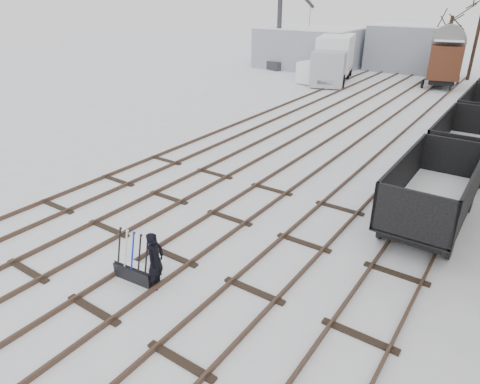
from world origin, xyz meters
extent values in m
plane|color=white|center=(0.00, 0.00, 0.00)|extent=(120.00, 120.00, 0.00)
cube|color=black|center=(-6.72, 14.00, 0.07)|extent=(0.07, 52.00, 0.15)
cube|color=black|center=(-5.28, 14.00, 0.07)|extent=(0.07, 52.00, 0.15)
cube|color=black|center=(-6.00, 2.00, 0.03)|extent=(1.90, 0.20, 0.08)
cube|color=black|center=(-3.72, 14.00, 0.07)|extent=(0.07, 52.00, 0.15)
cube|color=black|center=(-2.28, 14.00, 0.07)|extent=(0.07, 52.00, 0.15)
cube|color=black|center=(-3.00, 2.00, 0.03)|extent=(1.90, 0.20, 0.08)
cube|color=black|center=(-0.72, 14.00, 0.07)|extent=(0.07, 52.00, 0.15)
cube|color=black|center=(0.72, 14.00, 0.07)|extent=(0.07, 52.00, 0.15)
cube|color=black|center=(0.00, 2.00, 0.03)|extent=(1.90, 0.20, 0.08)
cube|color=black|center=(2.28, 14.00, 0.07)|extent=(0.07, 52.00, 0.15)
cube|color=black|center=(3.72, 14.00, 0.07)|extent=(0.07, 52.00, 0.15)
cube|color=black|center=(3.00, 2.00, 0.03)|extent=(1.90, 0.20, 0.08)
cube|color=black|center=(5.28, 14.00, 0.07)|extent=(0.07, 52.00, 0.15)
cube|color=black|center=(6.72, 14.00, 0.07)|extent=(0.07, 52.00, 0.15)
cube|color=black|center=(6.00, 2.00, 0.03)|extent=(1.90, 0.20, 0.08)
cube|color=#8E94A0|center=(-13.00, 36.00, 2.00)|extent=(10.00, 8.00, 4.00)
cube|color=white|center=(-13.00, 36.00, 4.05)|extent=(9.80, 7.84, 0.10)
cube|color=#8E94A0|center=(-4.00, 40.00, 2.20)|extent=(7.00, 6.00, 4.40)
cube|color=white|center=(-4.00, 40.00, 4.45)|extent=(6.86, 5.88, 0.10)
cube|color=black|center=(-0.10, -1.42, 0.22)|extent=(1.33, 0.53, 0.44)
cube|color=black|center=(-0.10, -1.42, 0.46)|extent=(1.32, 0.41, 0.06)
cube|color=white|center=(-0.10, -1.42, 0.50)|extent=(1.27, 0.37, 0.03)
cylinder|color=black|center=(-0.60, -1.46, 0.95)|extent=(0.08, 0.32, 1.08)
cylinder|color=silver|center=(-0.35, -1.44, 0.95)|extent=(0.08, 0.32, 1.08)
cylinder|color=#0D21AD|center=(-0.10, -1.42, 0.95)|extent=(0.08, 0.32, 1.08)
cylinder|color=black|center=(0.15, -1.40, 0.95)|extent=(0.08, 0.32, 1.08)
cylinder|color=black|center=(0.40, -1.38, 0.95)|extent=(0.08, 0.32, 1.08)
imported|color=black|center=(0.65, -1.32, 0.85)|extent=(0.53, 0.69, 1.70)
cube|color=black|center=(6.00, 6.65, 0.63)|extent=(1.87, 5.15, 0.39)
cube|color=black|center=(6.00, 6.65, 0.83)|extent=(2.34, 5.85, 0.12)
cube|color=black|center=(4.88, 6.65, 1.61)|extent=(0.10, 5.85, 1.56)
cube|color=black|center=(7.12, 6.65, 1.61)|extent=(0.10, 5.85, 1.56)
cube|color=white|center=(6.00, 6.65, 0.93)|extent=(2.11, 5.62, 0.06)
cylinder|color=black|center=(4.93, 4.78, 0.34)|extent=(0.12, 0.68, 0.68)
cylinder|color=black|center=(7.07, 8.52, 0.34)|extent=(0.12, 0.68, 0.68)
cube|color=black|center=(6.00, 13.05, 0.63)|extent=(1.87, 5.15, 0.39)
cube|color=black|center=(6.00, 13.05, 0.83)|extent=(2.34, 5.85, 0.12)
cube|color=black|center=(4.88, 13.05, 1.61)|extent=(0.10, 5.85, 1.56)
cube|color=white|center=(6.00, 13.05, 0.93)|extent=(2.11, 5.62, 0.06)
cylinder|color=black|center=(4.93, 11.18, 0.34)|extent=(0.12, 0.68, 0.68)
cube|color=black|center=(4.88, 19.45, 1.61)|extent=(0.10, 5.85, 1.56)
cylinder|color=black|center=(4.93, 17.58, 0.34)|extent=(0.12, 0.68, 0.68)
cylinder|color=black|center=(4.93, 23.98, 0.34)|extent=(0.12, 0.68, 0.68)
cube|color=black|center=(1.07, 32.96, 0.67)|extent=(2.81, 4.81, 0.41)
cube|color=#452714|center=(1.07, 32.96, 2.21)|extent=(3.42, 5.51, 2.67)
cube|color=white|center=(1.07, 32.96, 3.90)|extent=(3.12, 5.21, 0.04)
cylinder|color=black|center=(-0.06, 31.32, 0.36)|extent=(0.12, 0.72, 0.72)
cylinder|color=black|center=(2.20, 34.61, 0.36)|extent=(0.12, 0.72, 0.72)
cube|color=black|center=(-7.73, 29.95, 0.63)|extent=(3.64, 8.70, 0.34)
cube|color=#A1A5AB|center=(-7.73, 26.77, 1.54)|extent=(3.24, 2.93, 2.85)
cube|color=white|center=(-7.73, 30.86, 2.28)|extent=(4.33, 6.46, 3.19)
cube|color=white|center=(-7.73, 30.86, 3.89)|extent=(4.24, 6.34, 0.05)
cylinder|color=black|center=(-8.98, 26.99, 0.57)|extent=(0.34, 1.14, 1.14)
cylinder|color=black|center=(-6.48, 33.14, 0.57)|extent=(0.34, 1.14, 1.14)
cube|color=white|center=(-8.50, 28.63, 0.98)|extent=(2.63, 4.59, 1.77)
cube|color=white|center=(-8.50, 28.63, 1.89)|extent=(2.57, 4.49, 0.04)
cylinder|color=black|center=(-9.39, 27.25, 0.34)|extent=(0.22, 0.69, 0.69)
cylinder|color=black|center=(-7.62, 30.00, 0.34)|extent=(0.22, 0.69, 0.69)
cube|color=#2F2E33|center=(-15.09, 32.70, 0.44)|extent=(2.51, 2.51, 0.88)
cylinder|color=#2F2E33|center=(-15.09, 32.70, 4.38)|extent=(0.48, 0.48, 8.77)
cylinder|color=black|center=(-15.09, 36.97, 5.26)|extent=(0.04, 0.04, 4.93)
cylinder|color=black|center=(0.18, 37.78, 2.76)|extent=(0.30, 0.30, 5.51)
cylinder|color=black|center=(2.56, 37.53, 4.29)|extent=(0.30, 0.30, 8.57)
camera|label=1|loc=(8.05, -8.02, 7.48)|focal=32.00mm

